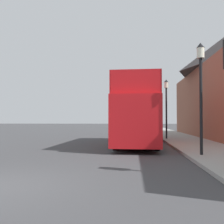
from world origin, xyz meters
name	(u,v)px	position (x,y,z in m)	size (l,w,h in m)	color
ground_plane	(99,135)	(0.00, 21.00, 0.00)	(144.00, 144.00, 0.00)	#3D3D3F
sidewalk	(176,137)	(7.42, 18.00, 0.07)	(3.32, 108.00, 0.14)	#999993
tour_bus	(137,116)	(3.76, 11.03, 1.84)	(2.87, 9.91, 4.06)	red
parked_car_ahead_of_bus	(145,129)	(4.62, 17.99, 0.75)	(1.95, 4.48, 1.60)	#9E9EA3
lamp_post_nearest	(201,77)	(6.39, 5.41, 3.47)	(0.35, 0.35, 4.84)	black
lamp_post_second	(166,98)	(6.14, 14.94, 3.38)	(0.35, 0.35, 4.70)	black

